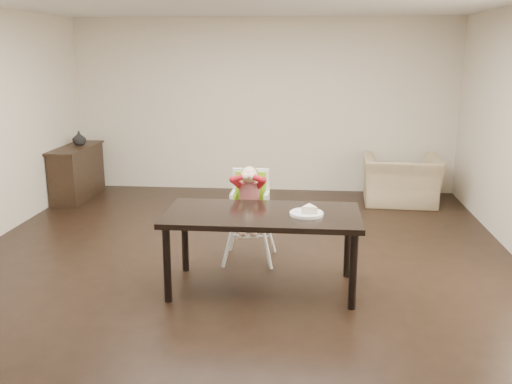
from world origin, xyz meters
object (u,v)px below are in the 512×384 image
armchair (401,172)px  high_chair (250,194)px  dining_table (262,221)px  sideboard (77,172)px

armchair → high_chair: bearing=54.5°
dining_table → high_chair: 0.80m
high_chair → armchair: (1.97, 2.48, -0.25)m
high_chair → sideboard: high_chair is taller
high_chair → sideboard: (-2.89, 2.38, -0.33)m
high_chair → armchair: bearing=52.1°
dining_table → sideboard: bearing=134.4°
dining_table → armchair: size_ratio=1.66×
armchair → sideboard: 4.86m
high_chair → armchair: size_ratio=0.95×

